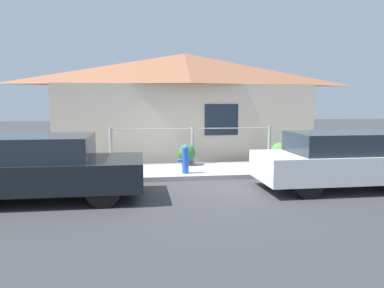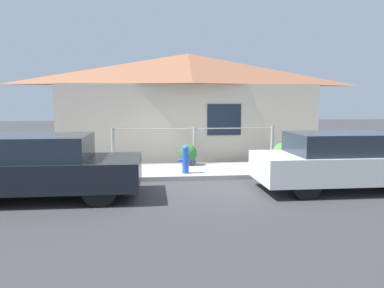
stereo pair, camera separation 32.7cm
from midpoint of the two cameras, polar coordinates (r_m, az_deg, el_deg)
ground_plane at (r=9.49m, az=2.68°, el=-5.60°), size 60.00×60.00×0.00m
sidewalk at (r=10.46m, az=1.81°, el=-4.12°), size 24.00×2.02×0.12m
house at (r=12.95m, az=0.17°, el=10.45°), size 8.90×2.23×3.61m
fence at (r=11.20m, az=1.20°, el=0.08°), size 4.90×0.10×1.11m
car_left at (r=8.21m, az=-20.94°, el=-3.20°), size 3.95×1.79×1.31m
car_right at (r=9.15m, az=23.55°, el=-2.39°), size 4.19×1.66×1.30m
fire_hydrant at (r=9.75m, az=-0.03°, el=-2.22°), size 0.40×0.18×0.74m
potted_plant_near_hydrant at (r=11.00m, az=0.26°, el=-1.50°), size 0.52×0.52×0.61m
potted_plant_by_fence at (r=10.95m, az=-18.69°, el=-2.32°), size 0.38×0.38×0.48m
potted_plant_corner at (r=11.32m, az=14.45°, el=-1.36°), size 0.59×0.59×0.66m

